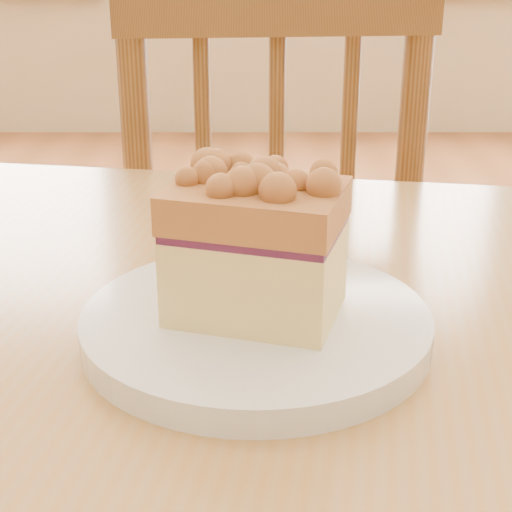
{
  "coord_description": "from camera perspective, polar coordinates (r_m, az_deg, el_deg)",
  "views": [
    {
      "loc": [
        -0.23,
        -0.29,
        1.01
      ],
      "look_at": [
        -0.23,
        0.24,
        0.8
      ],
      "focal_mm": 55.0,
      "sensor_mm": 36.0,
      "label": 1
    }
  ],
  "objects": [
    {
      "name": "cafe_chair_main",
      "position": [
        1.26,
        0.54,
        -2.26
      ],
      "size": [
        0.48,
        0.48,
        0.97
      ],
      "rotation": [
        0.0,
        0.0,
        3.24
      ],
      "color": "brown",
      "rests_on": "ground"
    },
    {
      "name": "cafe_table_main",
      "position": [
        0.59,
        9.81,
        -15.42
      ],
      "size": [
        1.38,
        1.03,
        0.75
      ],
      "rotation": [
        0.0,
        0.0,
        -0.16
      ],
      "color": "#A3793F",
      "rests_on": "ground"
    },
    {
      "name": "plate",
      "position": [
        0.55,
        0.0,
        -5.11
      ],
      "size": [
        0.24,
        0.24,
        0.02
      ],
      "color": "white",
      "rests_on": "cafe_table_main"
    },
    {
      "name": "cake_slice",
      "position": [
        0.53,
        -0.03,
        1.19
      ],
      "size": [
        0.13,
        0.11,
        0.11
      ],
      "rotation": [
        0.0,
        0.0,
        -0.29
      ],
      "color": "#F0DF88",
      "rests_on": "plate"
    }
  ]
}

